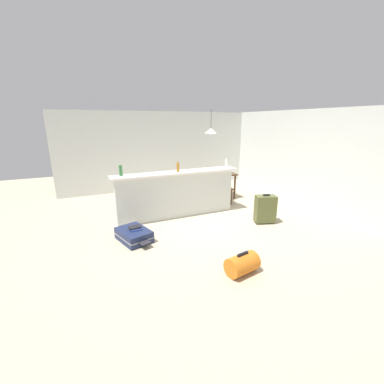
# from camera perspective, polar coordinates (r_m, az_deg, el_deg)

# --- Properties ---
(ground_plane) EXTENTS (13.00, 13.00, 0.05)m
(ground_plane) POSITION_cam_1_polar(r_m,az_deg,el_deg) (5.92, 2.72, -6.10)
(ground_plane) COLOR #BCAD8E
(wall_back) EXTENTS (6.60, 0.10, 2.50)m
(wall_back) POSITION_cam_1_polar(r_m,az_deg,el_deg) (8.38, -6.59, 9.37)
(wall_back) COLOR silver
(wall_back) RESTS_ON ground_plane
(wall_right) EXTENTS (0.10, 6.00, 2.50)m
(wall_right) POSITION_cam_1_polar(r_m,az_deg,el_deg) (7.64, 22.92, 7.59)
(wall_right) COLOR silver
(wall_right) RESTS_ON ground_plane
(partition_half_wall) EXTENTS (2.80, 0.20, 1.04)m
(partition_half_wall) POSITION_cam_1_polar(r_m,az_deg,el_deg) (5.81, -3.36, -0.86)
(partition_half_wall) COLOR silver
(partition_half_wall) RESTS_ON ground_plane
(bar_countertop) EXTENTS (2.96, 0.40, 0.05)m
(bar_countertop) POSITION_cam_1_polar(r_m,az_deg,el_deg) (5.68, -3.45, 4.41)
(bar_countertop) COLOR white
(bar_countertop) RESTS_ON partition_half_wall
(bottle_green) EXTENTS (0.07, 0.07, 0.23)m
(bottle_green) POSITION_cam_1_polar(r_m,az_deg,el_deg) (5.44, -16.03, 4.78)
(bottle_green) COLOR #2D6B38
(bottle_green) RESTS_ON bar_countertop
(bottle_amber) EXTENTS (0.06, 0.06, 0.22)m
(bottle_amber) POSITION_cam_1_polar(r_m,az_deg,el_deg) (5.63, -3.26, 5.69)
(bottle_amber) COLOR #9E661E
(bottle_amber) RESTS_ON bar_countertop
(bottle_white) EXTENTS (0.06, 0.06, 0.23)m
(bottle_white) POSITION_cam_1_polar(r_m,az_deg,el_deg) (6.15, 7.95, 6.50)
(bottle_white) COLOR silver
(bottle_white) RESTS_ON bar_countertop
(dining_table) EXTENTS (1.10, 0.80, 0.74)m
(dining_table) POSITION_cam_1_polar(r_m,az_deg,el_deg) (7.29, 5.19, 3.61)
(dining_table) COLOR #4C331E
(dining_table) RESTS_ON ground_plane
(dining_chair_near_partition) EXTENTS (0.46, 0.46, 0.93)m
(dining_chair_near_partition) POSITION_cam_1_polar(r_m,az_deg,el_deg) (6.90, 7.14, 1.71)
(dining_chair_near_partition) COLOR #4C331E
(dining_chair_near_partition) RESTS_ON ground_plane
(pendant_lamp) EXTENTS (0.34, 0.34, 0.68)m
(pendant_lamp) POSITION_cam_1_polar(r_m,az_deg,el_deg) (7.17, 4.35, 13.82)
(pendant_lamp) COLOR black
(suitcase_flat_navy) EXTENTS (0.67, 0.89, 0.22)m
(suitcase_flat_navy) POSITION_cam_1_polar(r_m,az_deg,el_deg) (4.93, -13.17, -9.59)
(suitcase_flat_navy) COLOR #1E284C
(suitcase_flat_navy) RESTS_ON ground_plane
(suitcase_upright_olive) EXTENTS (0.49, 0.37, 0.67)m
(suitcase_upright_olive) POSITION_cam_1_polar(r_m,az_deg,el_deg) (5.74, 16.45, -3.71)
(suitcase_upright_olive) COLOR #51562D
(suitcase_upright_olive) RESTS_ON ground_plane
(duffel_bag_orange) EXTENTS (0.53, 0.38, 0.34)m
(duffel_bag_orange) POSITION_cam_1_polar(r_m,az_deg,el_deg) (3.92, 11.43, -15.90)
(duffel_bag_orange) COLOR orange
(duffel_bag_orange) RESTS_ON ground_plane
(book_stack) EXTENTS (0.24, 0.20, 0.06)m
(book_stack) POSITION_cam_1_polar(r_m,az_deg,el_deg) (4.87, -12.87, -8.04)
(book_stack) COLOR #334C99
(book_stack) RESTS_ON suitcase_flat_navy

